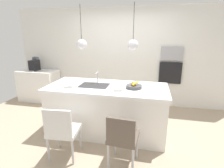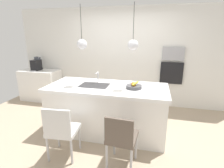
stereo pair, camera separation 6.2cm
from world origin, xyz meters
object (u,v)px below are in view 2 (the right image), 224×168
chair_near (61,129)px  coffee_machine (36,65)px  oven (171,73)px  chair_middle (121,137)px  fruit_bowl (134,86)px  microwave (173,54)px

chair_near → coffee_machine: bearing=131.9°
oven → chair_middle: oven is taller
chair_middle → chair_near: bearing=-179.6°
fruit_bowl → chair_near: (-0.99, -0.94, -0.49)m
coffee_machine → fruit_bowl: bearing=-23.5°
fruit_bowl → chair_near: 1.45m
fruit_bowl → chair_near: fruit_bowl is taller
microwave → oven: microwave is taller
chair_near → chair_middle: bearing=0.4°
oven → chair_near: bearing=-124.9°
fruit_bowl → chair_middle: fruit_bowl is taller
fruit_bowl → microwave: microwave is taller
chair_near → chair_middle: size_ratio=1.03×
microwave → oven: size_ratio=0.96×
coffee_machine → microwave: 3.81m
oven → chair_near: (-1.77, -2.54, -0.43)m
microwave → chair_middle: (-0.83, -2.53, -0.93)m
oven → microwave: bearing=0.0°
microwave → chair_near: microwave is taller
fruit_bowl → coffee_machine: bearing=156.5°
chair_middle → microwave: bearing=71.8°
chair_middle → fruit_bowl: bearing=87.0°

